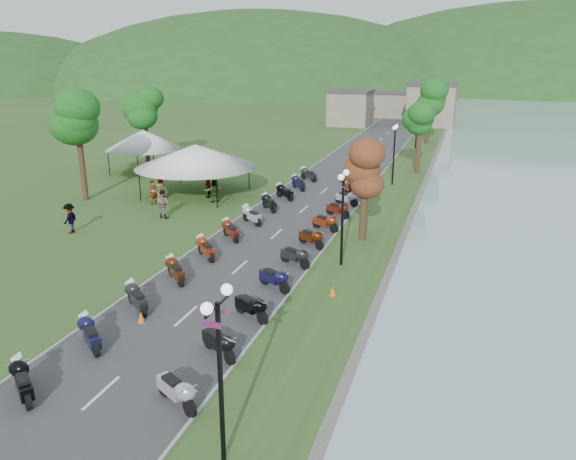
% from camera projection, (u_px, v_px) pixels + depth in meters
% --- Properties ---
extents(road, '(7.00, 120.00, 0.02)m').
position_uv_depth(road, '(340.00, 176.00, 51.33)').
color(road, '#3D3D40').
rests_on(road, ground).
extents(hills_backdrop, '(360.00, 120.00, 76.00)m').
position_uv_depth(hills_backdrop, '(441.00, 85.00, 196.57)').
color(hills_backdrop, '#285621').
rests_on(hills_backdrop, ground).
extents(far_building, '(18.00, 16.00, 5.00)m').
position_uv_depth(far_building, '(389.00, 106.00, 92.00)').
color(far_building, gray).
rests_on(far_building, ground).
extents(moto_row_left, '(2.60, 43.50, 1.10)m').
position_uv_depth(moto_row_left, '(207.00, 249.00, 30.70)').
color(moto_row_left, '#331411').
rests_on(moto_row_left, ground).
extents(moto_row_right, '(2.60, 34.90, 1.10)m').
position_uv_depth(moto_row_right, '(311.00, 238.00, 32.60)').
color(moto_row_right, '#331411').
rests_on(moto_row_right, ground).
extents(streetlamp_near, '(1.40, 1.40, 5.00)m').
position_uv_depth(streetlamp_near, '(221.00, 382.00, 14.85)').
color(streetlamp_near, black).
rests_on(streetlamp_near, ground).
extents(vendor_tent_main, '(6.37, 6.37, 4.00)m').
position_uv_depth(vendor_tent_main, '(196.00, 170.00, 44.21)').
color(vendor_tent_main, white).
rests_on(vendor_tent_main, ground).
extents(vendor_tent_side, '(4.69, 4.69, 4.00)m').
position_uv_depth(vendor_tent_side, '(144.00, 151.00, 52.53)').
color(vendor_tent_side, white).
rests_on(vendor_tent_side, ground).
extents(tree_park_left, '(3.62, 3.62, 10.05)m').
position_uv_depth(tree_park_left, '(79.00, 134.00, 41.66)').
color(tree_park_left, '#1D6D1E').
rests_on(tree_park_left, ground).
extents(tree_lakeside, '(2.38, 2.38, 6.62)m').
position_uv_depth(tree_lakeside, '(365.00, 186.00, 32.93)').
color(tree_lakeside, '#1D6D1E').
rests_on(tree_lakeside, ground).
extents(pedestrian_a, '(0.78, 0.83, 1.83)m').
position_uv_depth(pedestrian_a, '(154.00, 205.00, 41.79)').
color(pedestrian_a, slate).
rests_on(pedestrian_a, ground).
extents(pedestrian_b, '(1.04, 0.73, 1.95)m').
position_uv_depth(pedestrian_b, '(164.00, 218.00, 38.52)').
color(pedestrian_b, slate).
rests_on(pedestrian_b, ground).
extents(pedestrian_c, '(0.63, 1.27, 1.89)m').
position_uv_depth(pedestrian_c, '(72.00, 233.00, 35.27)').
color(pedestrian_c, slate).
rests_on(pedestrian_c, ground).
extents(traffic_cone_near, '(0.32, 0.32, 0.50)m').
position_uv_depth(traffic_cone_near, '(141.00, 317.00, 23.46)').
color(traffic_cone_near, '#F2590C').
rests_on(traffic_cone_near, ground).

